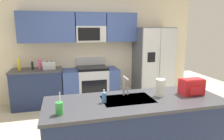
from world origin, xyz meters
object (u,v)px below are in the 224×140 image
(paper_towel_roll, at_px, (160,88))
(backpack, at_px, (192,86))
(refrigerator, at_px, (153,63))
(drink_cup_green, at_px, (59,108))
(bottle_yellow, at_px, (19,64))
(toaster, at_px, (49,65))
(range_oven, at_px, (91,85))
(soap_dispenser, at_px, (104,97))
(pepper_mill, at_px, (32,66))
(sink_faucet, at_px, (125,84))
(bottle_pink, at_px, (40,64))

(paper_towel_roll, xyz_separation_m, backpack, (0.47, -0.04, -0.00))
(refrigerator, bearing_deg, drink_cup_green, -132.29)
(bottle_yellow, bearing_deg, paper_towel_roll, -46.87)
(toaster, relative_size, paper_towel_roll, 1.17)
(drink_cup_green, relative_size, backpack, 0.81)
(range_oven, distance_m, bottle_yellow, 1.73)
(range_oven, bearing_deg, soap_dispenser, -94.45)
(paper_towel_roll, distance_m, backpack, 0.48)
(soap_dispenser, xyz_separation_m, paper_towel_roll, (0.82, 0.06, 0.05))
(bottle_yellow, relative_size, soap_dispenser, 1.55)
(bottle_yellow, height_order, paper_towel_roll, bottle_yellow)
(toaster, height_order, backpack, backpack)
(pepper_mill, distance_m, soap_dispenser, 2.70)
(soap_dispenser, bearing_deg, refrigerator, 52.56)
(toaster, xyz_separation_m, sink_faucet, (1.11, -2.21, 0.08))
(bottle_yellow, xyz_separation_m, backpack, (2.72, -2.44, -0.01))
(backpack, bearing_deg, drink_cup_green, -172.37)
(range_oven, xyz_separation_m, soap_dispenser, (-0.19, -2.45, 0.53))
(pepper_mill, bearing_deg, backpack, -44.92)
(pepper_mill, relative_size, backpack, 0.57)
(pepper_mill, distance_m, bottle_pink, 0.17)
(pepper_mill, xyz_separation_m, soap_dispenser, (1.15, -2.45, -0.02))
(sink_faucet, xyz_separation_m, backpack, (0.95, -0.17, -0.05))
(bottle_pink, bearing_deg, pepper_mill, 177.93)
(toaster, distance_m, soap_dispenser, 2.52)
(sink_faucet, bearing_deg, backpack, -9.95)
(drink_cup_green, bearing_deg, range_oven, 74.49)
(sink_faucet, bearing_deg, refrigerator, 55.95)
(drink_cup_green, bearing_deg, toaster, 94.82)
(range_oven, relative_size, soap_dispenser, 8.00)
(toaster, xyz_separation_m, bottle_yellow, (-0.66, 0.06, 0.04))
(range_oven, distance_m, paper_towel_roll, 2.54)
(pepper_mill, bearing_deg, paper_towel_roll, -50.58)
(range_oven, relative_size, refrigerator, 0.74)
(bottle_pink, relative_size, sink_faucet, 0.80)
(toaster, xyz_separation_m, drink_cup_green, (0.22, -2.63, -0.02))
(sink_faucet, xyz_separation_m, soap_dispenser, (-0.34, -0.18, -0.10))
(bottle_pink, xyz_separation_m, sink_faucet, (1.32, -2.26, 0.05))
(toaster, distance_m, pepper_mill, 0.37)
(refrigerator, relative_size, paper_towel_roll, 7.71)
(bottle_yellow, height_order, sink_faucet, sink_faucet)
(sink_faucet, bearing_deg, paper_towel_roll, -14.50)
(sink_faucet, height_order, backpack, sink_faucet)
(range_oven, distance_m, pepper_mill, 1.45)
(bottle_pink, relative_size, backpack, 0.71)
(backpack, bearing_deg, refrigerator, 77.38)
(range_oven, distance_m, toaster, 1.11)
(bottle_yellow, distance_m, paper_towel_roll, 3.29)
(refrigerator, xyz_separation_m, paper_towel_roll, (-1.00, -2.32, 0.09))
(range_oven, height_order, pepper_mill, range_oven)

